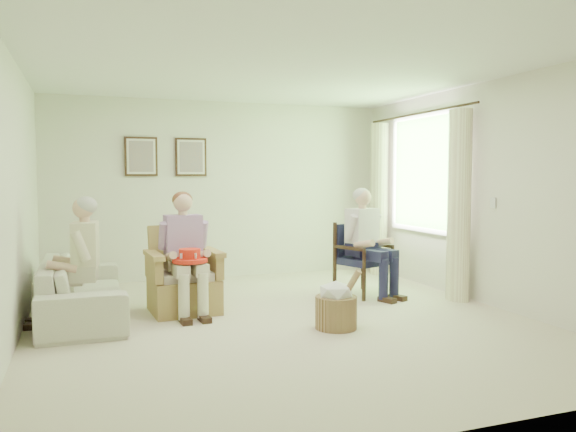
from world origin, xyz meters
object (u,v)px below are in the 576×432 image
Objects in this scene: sofa at (82,289)px; person_dark at (366,235)px; person_sofa at (81,254)px; wood_armchair at (361,256)px; wicker_armchair at (183,284)px; person_wicker at (185,245)px; hatbox at (336,305)px; red_hat at (190,257)px.

person_dark is at bearing -91.17° from sofa.
wood_armchair is at bearing 102.60° from person_sofa.
sofa is (-1.06, 0.09, 0.00)m from wicker_armchair.
wicker_armchair is 0.73× the size of person_wicker.
wicker_armchair is 0.75× the size of person_sofa.
hatbox is (-0.99, -1.25, -0.53)m from person_dark.
wicker_armchair is at bearing 163.89° from wood_armchair.
wood_armchair reaches higher than sofa.
hatbox is at bearing -119.30° from sofa.
wicker_armchair is at bearing 160.16° from person_dark.
sofa is 1.60× the size of person_wicker.
hatbox is at bearing -43.91° from person_wicker.
person_dark is at bearing 51.79° from hatbox.
wood_armchair is 3.35m from sofa.
person_wicker is at bearing 101.49° from person_sofa.
person_wicker is at bearing 163.32° from person_dark.
person_wicker reaches higher than wicker_armchair.
wood_armchair is 0.70× the size of person_sofa.
person_dark reaches higher than person_sofa.
wood_armchair is at bearing 54.87° from hatbox.
person_sofa reaches higher than red_hat.
wicker_armchair is 1.06m from sofa.
person_dark reaches higher than hatbox.
hatbox is at bearing -148.69° from person_dark.
person_sofa is (-3.34, -0.26, -0.05)m from person_dark.
sofa is 1.17m from person_wicker.
person_wicker is (1.06, -0.22, 0.45)m from sofa.
hatbox is at bearing 72.76° from person_sofa.
wicker_armchair reaches higher than hatbox.
wood_armchair is 0.67× the size of person_dark.
hatbox is at bearing -145.60° from wood_armchair.
person_dark is (2.29, 0.03, 0.47)m from wicker_armchair.
wicker_armchair is 0.48m from red_hat.
wood_armchair is at bearing 3.85° from person_wicker.
sofa is 5.63× the size of red_hat.
person_dark is at bearing -110.48° from wood_armchair.
red_hat is at bearing -90.82° from wicker_armchair.
wicker_armchair is at bearing -95.08° from sofa.
person_sofa is 1.08m from red_hat.
sofa is 3.38m from person_dark.
wicker_armchair is 2.30m from wood_armchair.
wood_armchair is 0.32m from person_dark.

